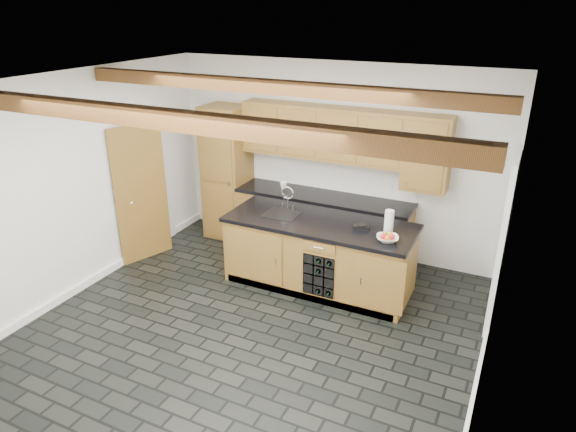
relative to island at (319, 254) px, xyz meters
name	(u,v)px	position (x,y,z in m)	size (l,w,h in m)	color
ground	(252,329)	(-0.31, -1.28, -0.46)	(5.00, 5.00, 0.00)	black
room_shell	(265,192)	(-0.39, -0.75, 1.06)	(5.01, 5.00, 5.00)	white
back_cabinetry	(302,188)	(-0.68, 0.95, 0.51)	(3.65, 0.62, 2.20)	olive
island	(319,254)	(0.00, 0.00, 0.00)	(2.48, 0.96, 0.93)	olive
faucet	(283,211)	(-0.56, 0.05, 0.50)	(0.45, 0.40, 0.34)	black
kitchen_scale	(361,227)	(0.54, 0.02, 0.49)	(0.22, 0.15, 0.06)	black
fruit_bowl	(387,239)	(0.93, -0.19, 0.50)	(0.26, 0.26, 0.06)	white
fruit_cluster	(388,236)	(0.93, -0.19, 0.53)	(0.16, 0.17, 0.07)	red
paper_towel	(389,221)	(0.87, 0.07, 0.61)	(0.11, 0.11, 0.28)	white
mug	(284,185)	(-0.99, 0.94, 0.52)	(0.11, 0.11, 0.10)	white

